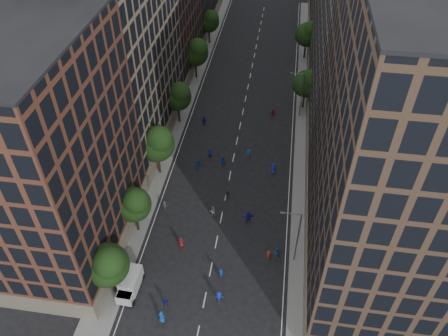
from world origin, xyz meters
name	(u,v)px	position (x,y,z in m)	size (l,w,h in m)	color
ground	(240,127)	(0.00, 40.00, 0.00)	(240.00, 240.00, 0.00)	black
sidewalk_left	(184,99)	(-12.00, 47.50, 0.07)	(4.00, 105.00, 0.15)	slate
sidewalk_right	(307,109)	(12.00, 47.50, 0.07)	(4.00, 105.00, 0.15)	slate
bldg_left_a	(48,158)	(-19.00, 11.00, 15.00)	(14.00, 22.00, 30.00)	brown
bldg_left_b	(115,46)	(-19.00, 35.00, 17.00)	(14.00, 26.00, 34.00)	#7E6B52
bldg_left_c	(156,6)	(-19.00, 58.00, 14.00)	(14.00, 20.00, 28.00)	brown
bldg_right_a	(391,147)	(19.00, 15.00, 18.00)	(14.00, 30.00, 36.00)	#4C3728
bldg_right_b	(364,39)	(19.00, 44.00, 16.50)	(14.00, 28.00, 33.00)	#6B6358
tree_left_0	(108,264)	(-11.01, 3.85, 5.96)	(5.20, 5.20, 8.83)	black
tree_left_1	(134,204)	(-11.02, 13.86, 5.55)	(4.80, 4.80, 8.21)	black
tree_left_2	(157,143)	(-10.99, 25.83, 6.36)	(5.60, 5.60, 9.45)	black
tree_left_3	(178,96)	(-11.02, 39.85, 5.82)	(5.00, 5.00, 8.58)	black
tree_left_4	(196,52)	(-11.00, 55.84, 6.10)	(5.40, 5.40, 9.08)	black
tree_left_5	(210,21)	(-11.02, 71.86, 5.68)	(4.80, 4.80, 8.33)	black
tree_right_a	(307,83)	(11.38, 47.85, 5.63)	(5.00, 5.00, 8.39)	black
tree_right_b	(308,34)	(11.39, 67.85, 5.96)	(5.20, 5.20, 8.83)	black
streetlamp_near	(296,235)	(10.37, 12.00, 5.17)	(2.64, 0.22, 9.06)	#595B60
streetlamp_far	(301,93)	(10.37, 45.00, 5.17)	(2.64, 0.22, 9.06)	#595B60
cargo_van	(130,284)	(-9.30, 4.53, 1.31)	(2.36, 4.74, 2.48)	silver
skater_0	(162,317)	(-4.39, 1.00, 0.95)	(0.93, 0.61, 1.91)	#1349A2
skater_1	(221,273)	(1.49, 7.94, 0.91)	(0.67, 0.44, 1.82)	#1434A5
skater_2	(277,252)	(8.27, 12.31, 0.84)	(0.82, 0.64, 1.68)	#144BA4
skater_3	(219,297)	(1.77, 4.63, 0.89)	(1.14, 0.66, 1.77)	#152DB2
skater_4	(165,302)	(-4.49, 3.04, 0.77)	(0.90, 0.37, 1.53)	#17139D
skater_5	(248,218)	(3.92, 17.74, 0.93)	(1.72, 0.55, 1.85)	#1B14AA
skater_6	(181,242)	(-4.59, 12.07, 0.82)	(0.80, 0.52, 1.63)	maroon
skater_7	(268,255)	(7.20, 11.70, 0.85)	(0.62, 0.41, 1.70)	#AC301C
skater_8	(213,211)	(-1.30, 18.22, 0.87)	(0.85, 0.66, 1.75)	beige
skater_9	(165,206)	(-8.47, 18.34, 0.77)	(1.00, 0.57, 1.54)	#3A3B3F
skater_10	(227,193)	(0.25, 22.17, 0.79)	(0.92, 0.38, 1.58)	#1D603A
skater_11	(198,165)	(-5.37, 27.80, 0.82)	(1.52, 0.48, 1.64)	blue
skater_12	(273,168)	(6.79, 28.63, 0.96)	(0.94, 0.61, 1.93)	#1433A9
skater_13	(210,154)	(-3.89, 30.70, 0.93)	(0.68, 0.44, 1.85)	#11168F
skater_14	(223,162)	(-1.48, 29.13, 0.93)	(0.90, 0.70, 1.86)	#153CAF
skater_15	(249,154)	(2.50, 31.77, 0.82)	(1.05, 0.61, 1.63)	#154AAE
skater_16	(204,121)	(-6.50, 39.59, 0.94)	(1.10, 0.46, 1.88)	#121592
skater_17	(273,113)	(5.65, 44.17, 0.80)	(1.48, 0.47, 1.59)	#AD2A1C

